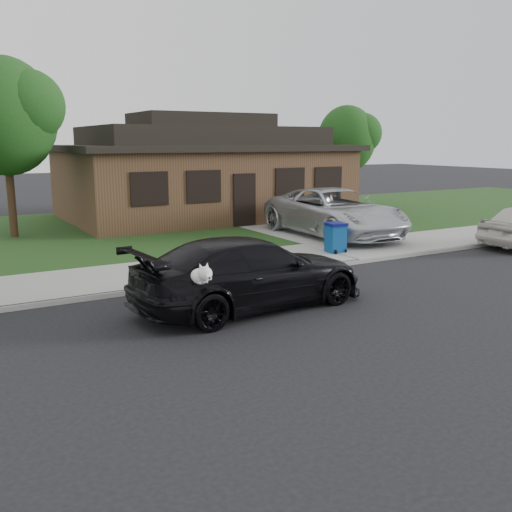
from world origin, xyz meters
TOP-DOWN VIEW (x-y plane):
  - ground at (0.00, 0.00)m, footprint 120.00×120.00m
  - sidewalk at (0.00, 5.00)m, footprint 60.00×3.00m
  - curb at (0.00, 3.50)m, footprint 60.00×0.12m
  - lawn at (0.00, 13.00)m, footprint 60.00×13.00m
  - driveway at (6.00, 10.00)m, footprint 4.50×13.00m
  - sedan at (-1.28, 1.18)m, footprint 5.45×2.68m
  - minivan at (5.73, 7.28)m, footprint 3.06×6.30m
  - recycling_bin at (3.83, 4.77)m, footprint 0.62×0.63m
  - house at (4.00, 15.00)m, footprint 12.60×8.60m
  - tree_0 at (-4.34, 12.88)m, footprint 3.78×3.60m
  - tree_1 at (12.14, 14.40)m, footprint 3.15×3.00m

SIDE VIEW (x-z plane):
  - ground at x=0.00m, z-range 0.00..0.00m
  - sidewalk at x=0.00m, z-range 0.00..0.12m
  - curb at x=0.00m, z-range 0.00..0.12m
  - lawn at x=0.00m, z-range 0.00..0.13m
  - driveway at x=6.00m, z-range 0.00..0.14m
  - recycling_bin at x=3.83m, z-range 0.13..1.06m
  - sedan at x=-1.28m, z-range 0.00..1.54m
  - minivan at x=5.73m, z-range 0.14..1.87m
  - house at x=4.00m, z-range -0.19..4.46m
  - tree_1 at x=12.14m, z-range 1.09..6.34m
  - tree_0 at x=-4.34m, z-range 1.31..7.65m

